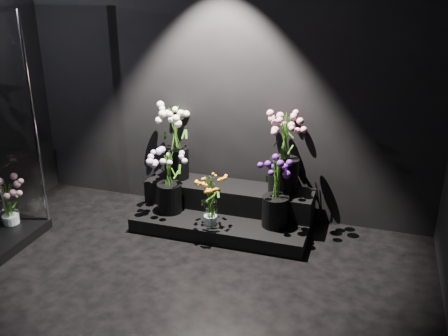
% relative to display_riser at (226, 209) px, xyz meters
% --- Properties ---
extents(floor, '(4.00, 4.00, 0.00)m').
position_rel_display_riser_xyz_m(floor, '(-0.11, -1.68, -0.15)').
color(floor, black).
rests_on(floor, ground).
extents(wall_back, '(4.00, 0.00, 4.00)m').
position_rel_display_riser_xyz_m(wall_back, '(-0.11, 0.32, 1.25)').
color(wall_back, black).
rests_on(wall_back, floor).
extents(display_riser, '(1.62, 0.72, 0.36)m').
position_rel_display_riser_xyz_m(display_riser, '(0.00, 0.00, 0.00)').
color(display_riser, black).
rests_on(display_riser, floor).
extents(bouquet_orange_bells, '(0.31, 0.31, 0.48)m').
position_rel_display_riser_xyz_m(bouquet_orange_bells, '(-0.06, -0.29, 0.24)').
color(bouquet_orange_bells, white).
rests_on(bouquet_orange_bells, display_riser).
extents(bouquet_lilac, '(0.48, 0.48, 0.61)m').
position_rel_display_riser_xyz_m(bouquet_lilac, '(-0.50, -0.16, 0.35)').
color(bouquet_lilac, black).
rests_on(bouquet_lilac, display_riser).
extents(bouquet_purple, '(0.36, 0.36, 0.63)m').
position_rel_display_riser_xyz_m(bouquet_purple, '(0.51, -0.14, 0.34)').
color(bouquet_purple, black).
rests_on(bouquet_purple, display_riser).
extents(bouquet_cream_roses, '(0.50, 0.50, 0.71)m').
position_rel_display_riser_xyz_m(bouquet_cream_roses, '(-0.55, 0.13, 0.63)').
color(bouquet_cream_roses, black).
rests_on(bouquet_cream_roses, display_riser).
extents(bouquet_pink_roses, '(0.46, 0.46, 0.74)m').
position_rel_display_riser_xyz_m(bouquet_pink_roses, '(0.52, 0.11, 0.61)').
color(bouquet_pink_roses, black).
rests_on(bouquet_pink_roses, display_riser).
extents(bouquet_case_base_pink, '(0.39, 0.39, 0.42)m').
position_rel_display_riser_xyz_m(bouquet_case_base_pink, '(-1.84, -0.77, 0.16)').
color(bouquet_case_base_pink, white).
rests_on(bouquet_case_base_pink, display_case).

